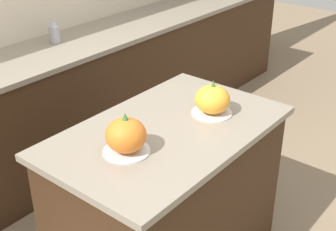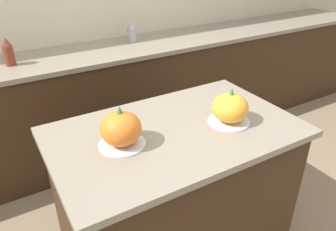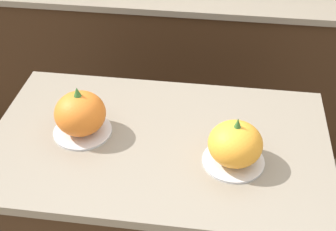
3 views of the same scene
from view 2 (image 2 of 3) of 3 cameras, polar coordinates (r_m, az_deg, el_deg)
name	(u,v)px [view 2 (image 2 of 3)]	position (r m, az deg, el deg)	size (l,w,h in m)	color
wall_back	(73,3)	(2.90, -16.17, 18.29)	(8.00, 0.06, 2.50)	beige
kitchen_island	(175,196)	(1.89, 1.25, -13.87)	(1.24, 0.76, 0.88)	#382314
back_counter	(97,105)	(2.84, -12.21, 1.77)	(6.00, 0.60, 0.93)	#382314
pumpkin_cake_left	(121,129)	(1.48, -8.18, -2.41)	(0.22, 0.22, 0.20)	silver
pumpkin_cake_right	(230,109)	(1.68, 10.76, 1.17)	(0.21, 0.21, 0.19)	silver
bottle_tall	(8,52)	(2.52, -26.06, 9.89)	(0.07, 0.07, 0.20)	maroon
bottle_short	(132,32)	(2.86, -6.31, 14.24)	(0.08, 0.08, 0.17)	#99999E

